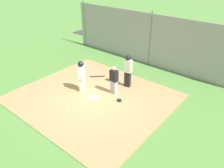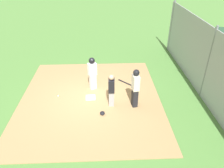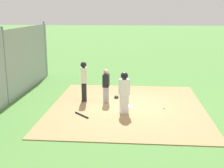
{
  "view_description": "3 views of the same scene",
  "coord_description": "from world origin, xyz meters",
  "px_view_note": "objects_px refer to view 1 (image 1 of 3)",
  "views": [
    {
      "loc": [
        -6.6,
        6.54,
        6.02
      ],
      "look_at": [
        -0.73,
        -0.61,
        0.76
      ],
      "focal_mm": 35.71,
      "sensor_mm": 36.0,
      "label": 1
    },
    {
      "loc": [
        -8.3,
        -0.64,
        5.78
      ],
      "look_at": [
        -0.18,
        -0.99,
        0.86
      ],
      "focal_mm": 34.59,
      "sensor_mm": 36.0,
      "label": 2
    },
    {
      "loc": [
        12.2,
        0.37,
        4.01
      ],
      "look_at": [
        -0.07,
        -0.65,
        0.99
      ],
      "focal_mm": 48.55,
      "sensor_mm": 36.0,
      "label": 3
    }
  ],
  "objects_px": {
    "baseball": "(67,109)",
    "home_plate": "(93,97)",
    "parked_car_green": "(120,27)",
    "catcher": "(114,80)",
    "umpire": "(128,70)",
    "baseball_bat": "(97,76)",
    "runner": "(81,74)",
    "catcher_mask": "(119,100)",
    "parked_car_white": "(143,30)"
  },
  "relations": [
    {
      "from": "home_plate",
      "to": "runner",
      "type": "height_order",
      "value": "runner"
    },
    {
      "from": "umpire",
      "to": "baseball",
      "type": "xyz_separation_m",
      "value": [
        0.84,
        3.47,
        -0.9
      ]
    },
    {
      "from": "umpire",
      "to": "baseball",
      "type": "height_order",
      "value": "umpire"
    },
    {
      "from": "baseball",
      "to": "parked_car_green",
      "type": "bearing_deg",
      "value": -63.82
    },
    {
      "from": "parked_car_white",
      "to": "parked_car_green",
      "type": "xyz_separation_m",
      "value": [
        2.12,
        0.49,
        0.0
      ]
    },
    {
      "from": "runner",
      "to": "baseball_bat",
      "type": "xyz_separation_m",
      "value": [
        0.46,
        -1.62,
        -0.92
      ]
    },
    {
      "from": "catcher",
      "to": "umpire",
      "type": "xyz_separation_m",
      "value": [
        -0.12,
        -1.0,
        0.18
      ]
    },
    {
      "from": "catcher",
      "to": "parked_car_green",
      "type": "height_order",
      "value": "catcher"
    },
    {
      "from": "catcher",
      "to": "baseball",
      "type": "relative_size",
      "value": 20.13
    },
    {
      "from": "catcher",
      "to": "runner",
      "type": "height_order",
      "value": "runner"
    },
    {
      "from": "umpire",
      "to": "parked_car_green",
      "type": "height_order",
      "value": "umpire"
    },
    {
      "from": "baseball_bat",
      "to": "baseball",
      "type": "distance_m",
      "value": 3.43
    },
    {
      "from": "catcher",
      "to": "catcher_mask",
      "type": "height_order",
      "value": "catcher"
    },
    {
      "from": "parked_car_green",
      "to": "parked_car_white",
      "type": "bearing_deg",
      "value": -159.06
    },
    {
      "from": "parked_car_white",
      "to": "catcher",
      "type": "bearing_deg",
      "value": -64.09
    },
    {
      "from": "baseball",
      "to": "parked_car_white",
      "type": "height_order",
      "value": "parked_car_white"
    },
    {
      "from": "home_plate",
      "to": "baseball_bat",
      "type": "bearing_deg",
      "value": -53.44
    },
    {
      "from": "umpire",
      "to": "runner",
      "type": "height_order",
      "value": "umpire"
    },
    {
      "from": "runner",
      "to": "catcher_mask",
      "type": "xyz_separation_m",
      "value": [
        -2.06,
        -0.45,
        -0.89
      ]
    },
    {
      "from": "runner",
      "to": "catcher_mask",
      "type": "distance_m",
      "value": 2.28
    },
    {
      "from": "baseball_bat",
      "to": "parked_car_white",
      "type": "distance_m",
      "value": 8.36
    },
    {
      "from": "home_plate",
      "to": "catcher_mask",
      "type": "bearing_deg",
      "value": -156.3
    },
    {
      "from": "home_plate",
      "to": "parked_car_green",
      "type": "bearing_deg",
      "value": -59.51
    },
    {
      "from": "baseball",
      "to": "catcher",
      "type": "bearing_deg",
      "value": -106.26
    },
    {
      "from": "catcher",
      "to": "baseball",
      "type": "bearing_deg",
      "value": -13.13
    },
    {
      "from": "catcher",
      "to": "umpire",
      "type": "distance_m",
      "value": 1.02
    },
    {
      "from": "umpire",
      "to": "parked_car_green",
      "type": "distance_m",
      "value": 9.6
    },
    {
      "from": "umpire",
      "to": "baseball",
      "type": "distance_m",
      "value": 3.69
    },
    {
      "from": "baseball",
      "to": "home_plate",
      "type": "bearing_deg",
      "value": -95.78
    },
    {
      "from": "home_plate",
      "to": "catcher",
      "type": "distance_m",
      "value": 1.34
    },
    {
      "from": "baseball_bat",
      "to": "parked_car_white",
      "type": "bearing_deg",
      "value": -120.47
    },
    {
      "from": "baseball_bat",
      "to": "parked_car_green",
      "type": "relative_size",
      "value": 0.19
    },
    {
      "from": "catcher_mask",
      "to": "parked_car_green",
      "type": "xyz_separation_m",
      "value": [
        6.72,
        -8.76,
        0.52
      ]
    },
    {
      "from": "home_plate",
      "to": "umpire",
      "type": "relative_size",
      "value": 0.25
    },
    {
      "from": "umpire",
      "to": "parked_car_white",
      "type": "height_order",
      "value": "umpire"
    },
    {
      "from": "runner",
      "to": "baseball",
      "type": "height_order",
      "value": "runner"
    },
    {
      "from": "home_plate",
      "to": "baseball_bat",
      "type": "height_order",
      "value": "baseball_bat"
    },
    {
      "from": "catcher",
      "to": "parked_car_white",
      "type": "xyz_separation_m",
      "value": [
        3.93,
        -8.84,
        -0.18
      ]
    },
    {
      "from": "catcher",
      "to": "umpire",
      "type": "relative_size",
      "value": 0.84
    },
    {
      "from": "catcher",
      "to": "umpire",
      "type": "height_order",
      "value": "umpire"
    },
    {
      "from": "catcher_mask",
      "to": "baseball",
      "type": "bearing_deg",
      "value": 56.02
    },
    {
      "from": "baseball",
      "to": "baseball_bat",
      "type": "bearing_deg",
      "value": -70.94
    },
    {
      "from": "home_plate",
      "to": "parked_car_white",
      "type": "distance_m",
      "value": 10.37
    },
    {
      "from": "umpire",
      "to": "parked_car_white",
      "type": "relative_size",
      "value": 0.42
    },
    {
      "from": "runner",
      "to": "parked_car_white",
      "type": "bearing_deg",
      "value": 78.13
    },
    {
      "from": "catcher_mask",
      "to": "baseball",
      "type": "relative_size",
      "value": 3.24
    },
    {
      "from": "runner",
      "to": "catcher_mask",
      "type": "height_order",
      "value": "runner"
    },
    {
      "from": "umpire",
      "to": "catcher_mask",
      "type": "distance_m",
      "value": 1.75
    },
    {
      "from": "umpire",
      "to": "baseball",
      "type": "relative_size",
      "value": 24.01
    },
    {
      "from": "catcher",
      "to": "parked_car_white",
      "type": "height_order",
      "value": "catcher"
    }
  ]
}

